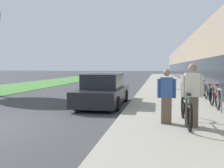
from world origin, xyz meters
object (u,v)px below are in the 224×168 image
tandem_bicycle (186,110)px  cruiser_bike_nearest (215,97)px  person_rider (192,95)px  bike_rack_hoop (220,98)px  parked_sedan_curbside (103,91)px  cruiser_bike_middle (208,93)px  person_bystander (166,96)px  cruiser_bike_farthest (203,89)px

tandem_bicycle → cruiser_bike_nearest: (1.49, 3.30, 0.01)m
person_rider → bike_rack_hoop: 2.96m
tandem_bicycle → parked_sedan_curbside: 5.03m
cruiser_bike_middle → parked_sedan_curbside: parked_sedan_curbside is taller
person_bystander → parked_sedan_curbside: bearing=125.2°
person_bystander → cruiser_bike_nearest: bearing=58.4°
person_bystander → bike_rack_hoop: person_bystander is taller
tandem_bicycle → parked_sedan_curbside: parked_sedan_curbside is taller
person_bystander → parked_sedan_curbside: size_ratio=0.34×
cruiser_bike_middle → parked_sedan_curbside: bearing=-161.3°
person_rider → person_bystander: bearing=156.8°
person_rider → cruiser_bike_middle: 6.01m
cruiser_bike_farthest → parked_sedan_curbside: 6.40m
person_rider → cruiser_bike_farthest: bearing=78.4°
tandem_bicycle → cruiser_bike_middle: size_ratio=1.50×
person_rider → cruiser_bike_farthest: person_rider is taller
person_rider → cruiser_bike_nearest: (1.37, 3.60, -0.46)m
person_rider → cruiser_bike_nearest: size_ratio=0.94×
tandem_bicycle → cruiser_bike_middle: tandem_bicycle is taller
tandem_bicycle → person_bystander: person_bystander is taller
cruiser_bike_nearest → tandem_bicycle: bearing=-114.3°
cruiser_bike_farthest → cruiser_bike_middle: bearing=-93.2°
person_bystander → parked_sedan_curbside: (-2.71, 3.84, -0.26)m
bike_rack_hoop → cruiser_bike_farthest: 5.48m
bike_rack_hoop → parked_sedan_curbside: (-4.70, 1.51, 0.02)m
parked_sedan_curbside → bike_rack_hoop: bearing=-17.8°
cruiser_bike_middle → person_rider: bearing=-104.8°
cruiser_bike_middle → tandem_bicycle: bearing=-106.7°
cruiser_bike_middle → cruiser_bike_farthest: 2.30m
person_bystander → parked_sedan_curbside: person_bystander is taller
bike_rack_hoop → tandem_bicycle: bearing=-121.9°
person_bystander → cruiser_bike_middle: size_ratio=0.95×
person_bystander → tandem_bicycle: bearing=1.7°
person_bystander → cruiser_bike_farthest: 8.15m
cruiser_bike_nearest → cruiser_bike_farthest: (0.29, 4.49, -0.03)m
tandem_bicycle → person_bystander: bearing=-178.3°
cruiser_bike_nearest → parked_sedan_curbside: (-4.74, 0.53, 0.13)m
cruiser_bike_middle → parked_sedan_curbside: (-4.90, -1.66, 0.18)m
person_bystander → cruiser_bike_middle: 5.94m
cruiser_bike_nearest → cruiser_bike_middle: (0.16, 2.19, -0.05)m
parked_sedan_curbside → person_bystander: bearing=-54.8°
bike_rack_hoop → cruiser_bike_farthest: (0.33, 5.46, -0.13)m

